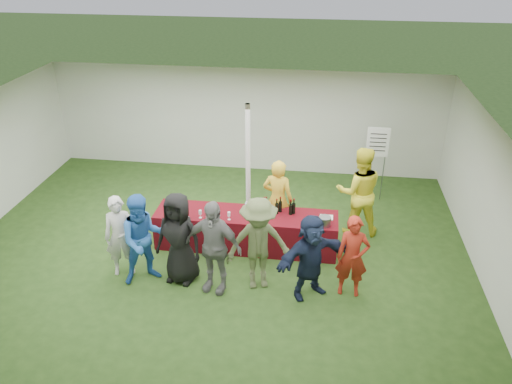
# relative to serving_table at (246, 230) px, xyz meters

# --- Properties ---
(ground) EXTENTS (60.00, 60.00, 0.00)m
(ground) POSITION_rel_serving_table_xyz_m (-0.59, -0.30, -0.38)
(ground) COLOR #284719
(ground) RESTS_ON ground
(tent) EXTENTS (10.00, 10.00, 10.00)m
(tent) POSITION_rel_serving_table_xyz_m (-0.09, 0.90, 0.98)
(tent) COLOR white
(tent) RESTS_ON ground
(serving_table) EXTENTS (3.60, 0.80, 0.75)m
(serving_table) POSITION_rel_serving_table_xyz_m (0.00, 0.00, 0.00)
(serving_table) COLOR #5C090F
(serving_table) RESTS_ON ground
(wine_bottles) EXTENTS (0.65, 0.16, 0.32)m
(wine_bottles) POSITION_rel_serving_table_xyz_m (0.63, 0.14, 0.50)
(wine_bottles) COLOR black
(wine_bottles) RESTS_ON serving_table
(wine_glasses) EXTENTS (2.73, 0.14, 0.16)m
(wine_glasses) POSITION_rel_serving_table_xyz_m (-0.46, -0.25, 0.49)
(wine_glasses) COLOR silver
(wine_glasses) RESTS_ON serving_table
(water_bottle) EXTENTS (0.07, 0.07, 0.23)m
(water_bottle) POSITION_rel_serving_table_xyz_m (0.00, 0.08, 0.48)
(water_bottle) COLOR silver
(water_bottle) RESTS_ON serving_table
(bar_towel) EXTENTS (0.25, 0.18, 0.03)m
(bar_towel) POSITION_rel_serving_table_xyz_m (1.57, 0.05, 0.39)
(bar_towel) COLOR white
(bar_towel) RESTS_ON serving_table
(dump_bucket) EXTENTS (0.23, 0.23, 0.18)m
(dump_bucket) POSITION_rel_serving_table_xyz_m (1.54, -0.22, 0.46)
(dump_bucket) COLOR slate
(dump_bucket) RESTS_ON serving_table
(wine_list_sign) EXTENTS (0.50, 0.03, 1.80)m
(wine_list_sign) POSITION_rel_serving_table_xyz_m (2.65, 2.40, 0.94)
(wine_list_sign) COLOR slate
(wine_list_sign) RESTS_ON ground
(staff_pourer) EXTENTS (0.70, 0.54, 1.73)m
(staff_pourer) POSITION_rel_serving_table_xyz_m (0.58, 0.45, 0.49)
(staff_pourer) COLOR gold
(staff_pourer) RESTS_ON ground
(staff_back) EXTENTS (1.02, 0.84, 1.93)m
(staff_back) POSITION_rel_serving_table_xyz_m (2.20, 0.85, 0.59)
(staff_back) COLOR yellow
(staff_back) RESTS_ON ground
(customer_0) EXTENTS (0.67, 0.55, 1.57)m
(customer_0) POSITION_rel_serving_table_xyz_m (-2.11, -1.16, 0.41)
(customer_0) COLOR beige
(customer_0) RESTS_ON ground
(customer_1) EXTENTS (1.05, 0.98, 1.72)m
(customer_1) POSITION_rel_serving_table_xyz_m (-1.62, -1.31, 0.49)
(customer_1) COLOR #265EB2
(customer_1) RESTS_ON ground
(customer_2) EXTENTS (0.94, 0.70, 1.74)m
(customer_2) POSITION_rel_serving_table_xyz_m (-1.01, -1.21, 0.50)
(customer_2) COLOR black
(customer_2) RESTS_ON ground
(customer_3) EXTENTS (1.10, 0.64, 1.76)m
(customer_3) POSITION_rel_serving_table_xyz_m (-0.35, -1.40, 0.51)
(customer_3) COLOR slate
(customer_3) RESTS_ON ground
(customer_4) EXTENTS (1.27, 0.94, 1.76)m
(customer_4) POSITION_rel_serving_table_xyz_m (0.41, -1.22, 0.51)
(customer_4) COLOR #4F5A34
(customer_4) RESTS_ON ground
(customer_5) EXTENTS (1.46, 1.22, 1.57)m
(customer_5) POSITION_rel_serving_table_xyz_m (1.32, -1.33, 0.41)
(customer_5) COLOR #161F38
(customer_5) RESTS_ON ground
(customer_6) EXTENTS (0.56, 0.37, 1.52)m
(customer_6) POSITION_rel_serving_table_xyz_m (2.02, -1.21, 0.39)
(customer_6) COLOR maroon
(customer_6) RESTS_ON ground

